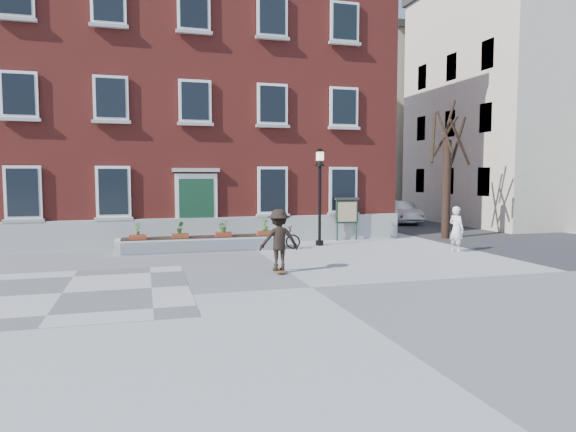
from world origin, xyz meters
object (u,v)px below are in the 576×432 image
object	(u,v)px
lamp_post	(320,183)
skateboarder	(279,240)
parked_car	(401,212)
bicycle	(279,237)
bystander	(456,229)
notice_board	(347,211)

from	to	relation	value
lamp_post	skateboarder	size ratio (longest dim) A/B	2.11
parked_car	lamp_post	size ratio (longest dim) A/B	1.01
bicycle	bystander	size ratio (longest dim) A/B	0.99
parked_car	notice_board	world-z (taller)	notice_board
parked_car	bystander	distance (m)	11.42
skateboarder	bystander	bearing A→B (deg)	16.32
bystander	lamp_post	distance (m)	5.53
bystander	parked_car	bearing A→B (deg)	-32.68
notice_board	skateboarder	distance (m)	7.99
bicycle	lamp_post	bearing A→B (deg)	-48.08
bicycle	bystander	xyz separation A→B (m)	(6.12, -2.59, 0.41)
lamp_post	notice_board	world-z (taller)	lamp_post
bicycle	notice_board	distance (m)	3.97
parked_car	skateboarder	world-z (taller)	skateboarder
bicycle	lamp_post	xyz separation A→B (m)	(1.82, 0.46, 2.10)
bystander	skateboarder	bearing A→B (deg)	91.50
bicycle	skateboarder	size ratio (longest dim) A/B	0.90
bicycle	notice_board	bearing A→B (deg)	-36.63
bystander	notice_board	bearing A→B (deg)	16.74
bicycle	skateboarder	bearing A→B (deg)	-166.93
lamp_post	notice_board	distance (m)	2.44
lamp_post	skateboarder	distance (m)	6.24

